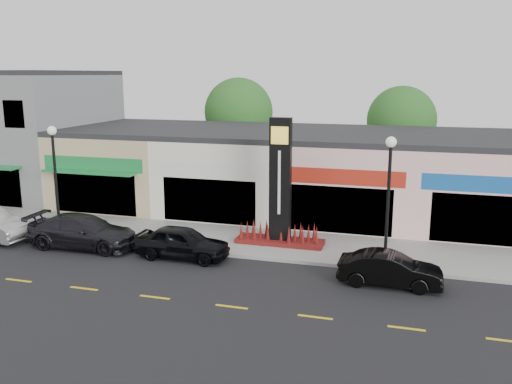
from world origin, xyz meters
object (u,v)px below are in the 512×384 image
pylon_sign (280,200)px  lamp_east_near (389,188)px  car_black_conv (390,269)px  car_black_sedan (182,242)px  car_dark_sedan (83,232)px  lamp_west_near (55,170)px

pylon_sign → lamp_east_near: bearing=-18.7°
pylon_sign → car_black_conv: size_ratio=1.51×
lamp_east_near → car_black_sedan: bearing=-172.5°
car_dark_sedan → car_black_sedan: (5.12, -0.10, -0.05)m
lamp_east_near → car_dark_sedan: 14.22m
lamp_west_near → car_dark_sedan: (2.08, -1.06, -2.70)m
car_black_sedan → car_black_conv: (9.08, -0.73, -0.07)m
lamp_west_near → car_black_sedan: lamp_west_near is taller
lamp_west_near → lamp_east_near: 16.00m
car_black_sedan → pylon_sign: bearing=-51.8°
lamp_east_near → pylon_sign: size_ratio=0.91×
lamp_west_near → lamp_east_near: size_ratio=1.00×
lamp_west_near → car_dark_sedan: lamp_west_near is taller
lamp_west_near → car_black_conv: lamp_west_near is taller
lamp_west_near → car_dark_sedan: bearing=-27.0°
car_black_conv → car_dark_sedan: bearing=87.8°
pylon_sign → car_black_conv: (5.28, -3.58, -1.62)m
lamp_west_near → lamp_east_near: bearing=0.0°
lamp_west_near → pylon_sign: 11.19m
lamp_east_near → car_dark_sedan: size_ratio=1.02×
car_dark_sedan → car_black_sedan: bearing=-92.5°
pylon_sign → car_black_conv: pylon_sign is taller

